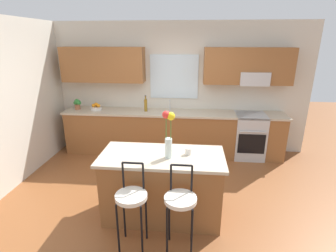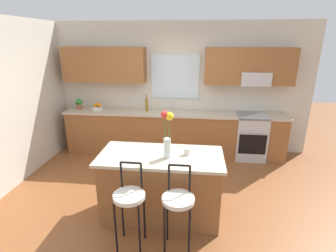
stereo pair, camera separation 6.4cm
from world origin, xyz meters
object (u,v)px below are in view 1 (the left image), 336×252
kitchen_island (162,186)px  bottle_olive_oil (146,105)px  oven_range (249,136)px  flower_vase (169,133)px  potted_plant_small (77,104)px  bar_stool_middle (180,203)px  mug_ceramic (188,151)px  fruit_bowl_oranges (96,107)px  bar_stool_near (132,200)px

kitchen_island → bottle_olive_oil: bearing=105.8°
oven_range → flower_vase: 2.70m
potted_plant_small → bar_stool_middle: bearing=-49.0°
flower_vase → kitchen_island: bearing=143.1°
bottle_olive_oil → potted_plant_small: (-1.47, -0.00, -0.01)m
oven_range → mug_ceramic: size_ratio=10.22×
kitchen_island → fruit_bowl_oranges: fruit_bowl_oranges is taller
bar_stool_middle → mug_ceramic: bearing=84.6°
kitchen_island → flower_vase: flower_vase is taller
oven_range → potted_plant_small: 3.66m
flower_vase → bottle_olive_oil: (-0.68, 2.16, -0.20)m
kitchen_island → potted_plant_small: (-2.06, 2.09, 0.58)m
bar_stool_near → kitchen_island: bearing=65.4°
mug_ceramic → potted_plant_small: 3.15m
bottle_olive_oil → potted_plant_small: 1.47m
fruit_bowl_oranges → kitchen_island: bearing=-51.6°
flower_vase → fruit_bowl_oranges: bearing=129.0°
bar_stool_near → bar_stool_middle: bearing=0.0°
flower_vase → potted_plant_small: size_ratio=2.70×
bar_stool_middle → bottle_olive_oil: (-0.87, 2.69, 0.42)m
kitchen_island → fruit_bowl_oranges: bearing=128.4°
oven_range → kitchen_island: (-1.55, -2.06, 0.00)m
bar_stool_middle → flower_vase: (-0.18, 0.53, 0.62)m
bar_stool_middle → mug_ceramic: 0.73m
oven_range → bottle_olive_oil: (-2.14, 0.02, 0.60)m
bar_stool_middle → kitchen_island: bearing=114.6°
bar_stool_middle → potted_plant_small: (-2.34, 2.69, 0.41)m
bar_stool_near → oven_range: bearing=55.6°
bottle_olive_oil → fruit_bowl_oranges: bearing=179.7°
potted_plant_small → mug_ceramic: bearing=-40.3°
bottle_olive_oil → mug_ceramic: bearing=-65.5°
oven_range → bottle_olive_oil: bearing=179.3°
kitchen_island → bottle_olive_oil: bottle_olive_oil is taller
bar_stool_near → fruit_bowl_oranges: 3.05m
bar_stool_near → bottle_olive_oil: bottle_olive_oil is taller
fruit_bowl_oranges → bottle_olive_oil: size_ratio=0.71×
kitchen_island → bar_stool_near: size_ratio=1.55×
flower_vase → fruit_bowl_oranges: flower_vase is taller
fruit_bowl_oranges → bottle_olive_oil: 1.07m
bar_stool_near → mug_ceramic: bearing=46.8°
potted_plant_small → bar_stool_near: bearing=-56.4°
potted_plant_small → fruit_bowl_oranges: bearing=0.9°
bar_stool_middle → mug_ceramic: size_ratio=11.58×
fruit_bowl_oranges → oven_range: bearing=-0.5°
bar_stool_middle → bottle_olive_oil: bottle_olive_oil is taller
flower_vase → bar_stool_near: bearing=-124.7°
kitchen_island → potted_plant_small: potted_plant_small is taller
kitchen_island → mug_ceramic: mug_ceramic is taller
kitchen_island → potted_plant_small: 2.99m
oven_range → mug_ceramic: (-1.21, -2.01, 0.51)m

